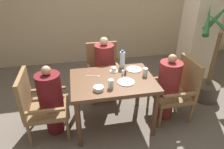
{
  "coord_description": "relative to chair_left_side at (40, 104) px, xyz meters",
  "views": [
    {
      "loc": [
        -0.47,
        -2.32,
        2.11
      ],
      "look_at": [
        0.0,
        0.04,
        0.81
      ],
      "focal_mm": 32.0,
      "sensor_mm": 36.0,
      "label": 1
    }
  ],
  "objects": [
    {
      "name": "ground_plane",
      "position": [
        1.0,
        0.0,
        -0.5
      ],
      "size": [
        16.0,
        16.0,
        0.0
      ],
      "primitive_type": "plane",
      "color": "#60564C"
    },
    {
      "name": "chair_left_side",
      "position": [
        0.0,
        0.0,
        0.0
      ],
      "size": [
        0.56,
        0.55,
        0.95
      ],
      "color": "brown",
      "rests_on": "ground_plane"
    },
    {
      "name": "salt_shaker",
      "position": [
        1.17,
        0.1,
        0.3
      ],
      "size": [
        0.03,
        0.03,
        0.07
      ],
      "color": "white",
      "rests_on": "dining_table"
    },
    {
      "name": "water_bottle",
      "position": [
        1.22,
        0.35,
        0.39
      ],
      "size": [
        0.08,
        0.08,
        0.27
      ],
      "color": "silver",
      "rests_on": "dining_table"
    },
    {
      "name": "fork_beside_plate",
      "position": [
        0.76,
        0.14,
        0.27
      ],
      "size": [
        0.19,
        0.07,
        0.0
      ],
      "color": "silver",
      "rests_on": "dining_table"
    },
    {
      "name": "plate_main_left",
      "position": [
        1.16,
        -0.12,
        0.27
      ],
      "size": [
        0.23,
        0.23,
        0.01
      ],
      "color": "white",
      "rests_on": "dining_table"
    },
    {
      "name": "pillar_stone",
      "position": [
        2.8,
        0.93,
        0.85
      ],
      "size": [
        0.48,
        0.48,
        2.7
      ],
      "color": "beige",
      "rests_on": "ground_plane"
    },
    {
      "name": "glass_tall_mid",
      "position": [
        1.47,
        0.01,
        0.33
      ],
      "size": [
        0.07,
        0.07,
        0.12
      ],
      "color": "silver",
      "rests_on": "dining_table"
    },
    {
      "name": "bowl_small",
      "position": [
        0.77,
        -0.24,
        0.29
      ],
      "size": [
        0.13,
        0.13,
        0.05
      ],
      "color": "white",
      "rests_on": "dining_table"
    },
    {
      "name": "dining_table",
      "position": [
        1.0,
        0.0,
        0.16
      ],
      "size": [
        1.14,
        0.84,
        0.76
      ],
      "color": "brown",
      "rests_on": "ground_plane"
    },
    {
      "name": "diner_in_right_chair",
      "position": [
        1.84,
        0.0,
        0.05
      ],
      "size": [
        0.32,
        0.32,
        1.06
      ],
      "color": "maroon",
      "rests_on": "ground_plane"
    },
    {
      "name": "chair_right_side",
      "position": [
        2.0,
        0.0,
        0.0
      ],
      "size": [
        0.56,
        0.55,
        0.95
      ],
      "color": "brown",
      "rests_on": "ground_plane"
    },
    {
      "name": "potted_palm",
      "position": [
        2.76,
        0.29,
        0.1
      ],
      "size": [
        0.7,
        0.76,
        1.7
      ],
      "color": "#4C4238",
      "rests_on": "ground_plane"
    },
    {
      "name": "chair_far_side",
      "position": [
        1.0,
        0.85,
        0.0
      ],
      "size": [
        0.55,
        0.56,
        0.95
      ],
      "color": "brown",
      "rests_on": "ground_plane"
    },
    {
      "name": "pepper_shaker",
      "position": [
        1.2,
        0.1,
        0.3
      ],
      "size": [
        0.03,
        0.03,
        0.07
      ],
      "color": "#4C3D2D",
      "rests_on": "dining_table"
    },
    {
      "name": "diner_in_far_chair",
      "position": [
        1.0,
        0.7,
        0.09
      ],
      "size": [
        0.32,
        0.32,
        1.14
      ],
      "color": "maroon",
      "rests_on": "ground_plane"
    },
    {
      "name": "wall_back",
      "position": [
        1.0,
        2.4,
        0.9
      ],
      "size": [
        8.0,
        0.06,
        2.8
      ],
      "color": "tan",
      "rests_on": "ground_plane"
    },
    {
      "name": "plate_main_right",
      "position": [
        1.37,
        0.22,
        0.27
      ],
      "size": [
        0.23,
        0.23,
        0.01
      ],
      "color": "white",
      "rests_on": "dining_table"
    },
    {
      "name": "teacup_with_saucer",
      "position": [
        1.06,
        0.23,
        0.29
      ],
      "size": [
        0.13,
        0.13,
        0.06
      ],
      "color": "white",
      "rests_on": "dining_table"
    },
    {
      "name": "diner_in_left_chair",
      "position": [
        0.15,
        0.0,
        0.04
      ],
      "size": [
        0.32,
        0.32,
        1.04
      ],
      "color": "#5B1419",
      "rests_on": "ground_plane"
    },
    {
      "name": "glass_tall_near",
      "position": [
        0.93,
        -0.21,
        0.33
      ],
      "size": [
        0.07,
        0.07,
        0.12
      ],
      "color": "silver",
      "rests_on": "dining_table"
    }
  ]
}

